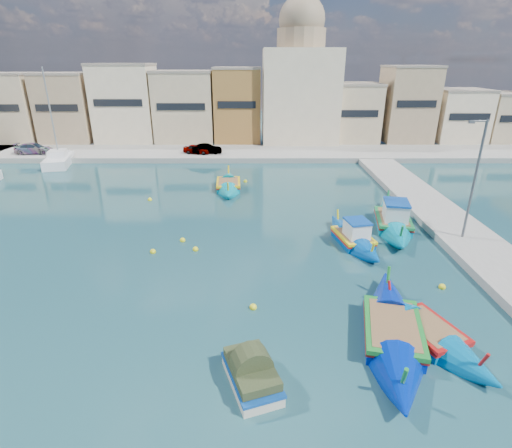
# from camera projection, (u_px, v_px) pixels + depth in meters

# --- Properties ---
(ground) EXTENTS (160.00, 160.00, 0.00)m
(ground) POSITION_uv_depth(u_px,v_px,m) (179.00, 293.00, 20.70)
(ground) COLOR #173B45
(ground) RESTS_ON ground
(north_quay) EXTENTS (80.00, 8.00, 0.60)m
(north_quay) POSITION_uv_depth(u_px,v_px,m) (224.00, 153.00, 50.16)
(north_quay) COLOR gray
(north_quay) RESTS_ON ground
(north_townhouses) EXTENTS (83.20, 7.87, 10.19)m
(north_townhouses) POSITION_uv_depth(u_px,v_px,m) (275.00, 108.00, 55.19)
(north_townhouses) COLOR tan
(north_townhouses) RESTS_ON ground
(church_block) EXTENTS (10.00, 10.00, 19.10)m
(church_block) POSITION_uv_depth(u_px,v_px,m) (300.00, 82.00, 54.48)
(church_block) COLOR beige
(church_block) RESTS_ON ground
(quay_street_lamp) EXTENTS (1.18, 0.16, 8.00)m
(quay_street_lamp) POSITION_uv_depth(u_px,v_px,m) (474.00, 180.00, 24.61)
(quay_street_lamp) COLOR #595B60
(quay_street_lamp) RESTS_ON ground
(parked_cars) EXTENTS (25.13, 2.11, 1.27)m
(parked_cars) POSITION_uv_depth(u_px,v_px,m) (118.00, 149.00, 48.42)
(parked_cars) COLOR #4C1919
(parked_cars) RESTS_ON north_quay
(luzzu_turquoise_cabin) EXTENTS (4.06, 10.37, 3.25)m
(luzzu_turquoise_cabin) POSITION_uv_depth(u_px,v_px,m) (393.00, 222.00, 28.77)
(luzzu_turquoise_cabin) COLOR #00819F
(luzzu_turquoise_cabin) RESTS_ON ground
(luzzu_blue_cabin) EXTENTS (3.29, 7.86, 2.71)m
(luzzu_blue_cabin) POSITION_uv_depth(u_px,v_px,m) (353.00, 239.00, 26.19)
(luzzu_blue_cabin) COLOR #00499E
(luzzu_blue_cabin) RESTS_ON ground
(luzzu_green) EXTENTS (2.54, 8.29, 2.58)m
(luzzu_green) POSITION_uv_depth(u_px,v_px,m) (228.00, 186.00, 37.29)
(luzzu_green) COLOR #008DA4
(luzzu_green) RESTS_ON ground
(luzzu_blue_south) EXTENTS (4.42, 10.17, 2.86)m
(luzzu_blue_south) POSITION_uv_depth(u_px,v_px,m) (392.00, 333.00, 17.19)
(luzzu_blue_south) COLOR #0021A2
(luzzu_blue_south) RESTS_ON ground
(luzzu_cyan_south) EXTENTS (4.44, 7.67, 2.33)m
(luzzu_cyan_south) POSITION_uv_depth(u_px,v_px,m) (428.00, 333.00, 17.25)
(luzzu_cyan_south) COLOR #00669D
(luzzu_cyan_south) RESTS_ON ground
(tender_near) EXTENTS (2.45, 3.28, 1.44)m
(tender_near) POSITION_uv_depth(u_px,v_px,m) (252.00, 375.00, 14.72)
(tender_near) COLOR beige
(tender_near) RESTS_ON ground
(yacht_north) EXTENTS (4.35, 8.86, 11.39)m
(yacht_north) POSITION_uv_depth(u_px,v_px,m) (62.00, 158.00, 47.25)
(yacht_north) COLOR white
(yacht_north) RESTS_ON ground
(mooring_buoys) EXTENTS (19.34, 22.02, 0.36)m
(mooring_buoys) POSITION_uv_depth(u_px,v_px,m) (223.00, 235.00, 27.27)
(mooring_buoys) COLOR #FFF31A
(mooring_buoys) RESTS_ON ground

